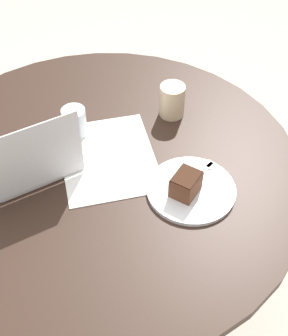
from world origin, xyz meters
name	(u,v)px	position (x,y,z in m)	size (l,w,h in m)	color
ground_plane	(112,290)	(0.00, 0.00, 0.00)	(12.00, 12.00, 0.00)	#B7AD9E
dining_table	(102,191)	(0.00, 0.00, 0.63)	(1.22, 1.22, 0.75)	black
paper_document	(108,157)	(0.03, -0.02, 0.75)	(0.42, 0.38, 0.00)	white
plate	(191,190)	(-0.08, -0.28, 0.76)	(0.25, 0.25, 0.01)	silver
cake_slice	(186,184)	(-0.09, -0.26, 0.79)	(0.10, 0.09, 0.07)	brown
fork	(199,175)	(-0.02, -0.30, 0.76)	(0.15, 0.11, 0.00)	silver
coffee_glass	(172,100)	(0.26, -0.20, 0.80)	(0.08, 0.08, 0.11)	#C6AD89
water_glass	(75,122)	(0.13, 0.10, 0.80)	(0.08, 0.08, 0.10)	silver
laptop	(24,164)	(-0.06, 0.21, 0.79)	(0.35, 0.37, 0.23)	silver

